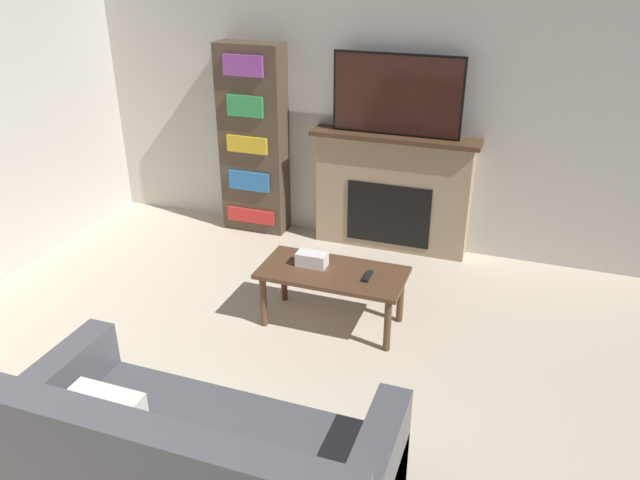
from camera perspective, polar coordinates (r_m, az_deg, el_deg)
wall_back at (r=5.61m, az=3.83°, el=13.10°), size 6.10×0.06×2.70m
fireplace at (r=5.63m, az=6.61°, el=4.38°), size 1.48×0.28×1.07m
tv at (r=5.36m, az=7.04°, el=13.01°), size 1.11×0.03×0.68m
couch at (r=3.17m, az=-11.44°, el=-20.50°), size 1.81×0.89×0.89m
coffee_table at (r=4.49m, az=1.15°, el=-3.51°), size 1.05×0.51×0.44m
tissue_box at (r=4.51m, az=-0.75°, el=-1.77°), size 0.22×0.12×0.10m
remote_control at (r=4.38m, az=4.37°, el=-3.33°), size 0.04×0.15×0.02m
bookshelf at (r=5.92m, az=-6.10°, el=9.03°), size 0.61×0.29×1.77m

